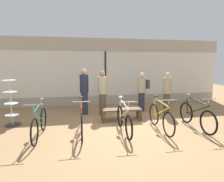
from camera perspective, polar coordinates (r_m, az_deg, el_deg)
The scene contains 13 objects.
ground_plane at distance 5.43m, azimuth 3.15°, elevation -12.66°, with size 24.00×24.00×0.00m, color #99754C.
shop_back_wall at distance 8.56m, azimuth -2.19°, elevation 6.44°, with size 12.00×0.08×3.20m.
bicycle_far_left at distance 5.23m, azimuth -22.58°, elevation -9.64°, with size 0.46×1.73×1.03m.
bicycle_left at distance 5.09m, azimuth -9.86°, elevation -9.35°, with size 0.46×1.73×1.05m.
bicycle_center at distance 5.19m, azimuth 3.89°, elevation -9.27°, with size 0.46×1.74×1.02m.
bicycle_right at distance 5.52m, azimuth 15.52°, elevation -8.28°, with size 0.46×1.69×1.03m.
bicycle_far_right at distance 6.08m, azimuth 25.71°, elevation -7.34°, with size 0.46×1.77×1.04m.
accessory_rack at distance 6.52m, azimuth -30.04°, elevation -4.19°, with size 0.48×0.48×1.58m.
display_bench at distance 6.23m, azimuth 3.06°, elevation -6.47°, with size 1.40×0.44×0.42m.
customer_near_rack at distance 6.94m, azimuth -9.04°, elevation 0.15°, with size 0.47×0.47×1.81m.
customer_by_window at distance 7.44m, azimuth 9.81°, elevation 0.15°, with size 0.49×0.35×1.65m.
customer_mid_floor at distance 6.75m, azimuth -3.15°, elevation -0.35°, with size 0.48×0.48×1.74m.
customer_near_bench at distance 7.42m, azimuth 17.52°, elevation -0.24°, with size 0.42×0.42×1.67m.
Camera 1 is at (-1.16, -4.92, 1.98)m, focal length 28.00 mm.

